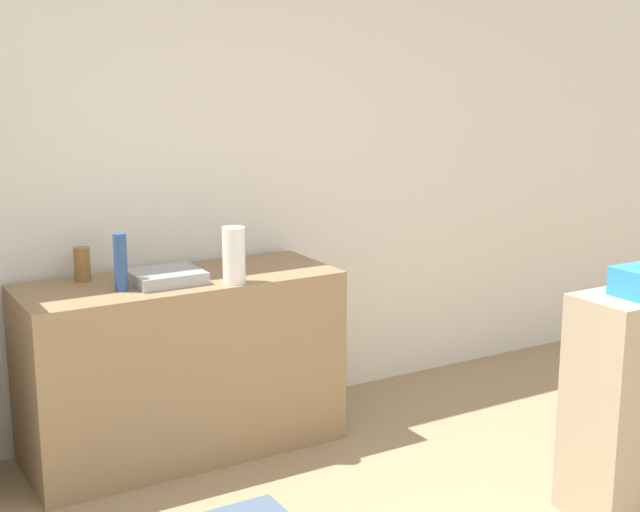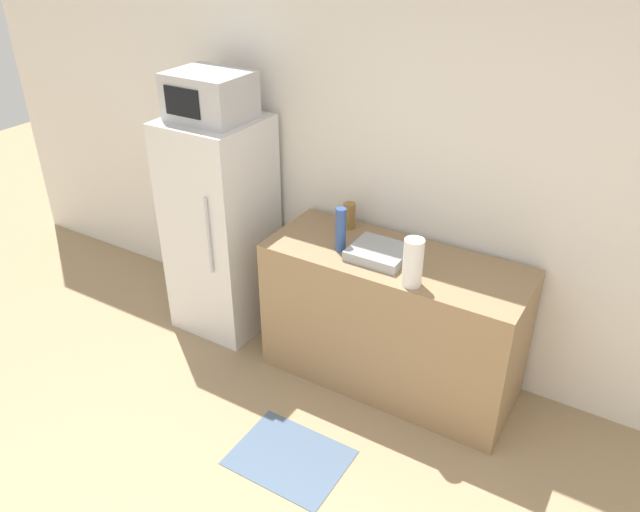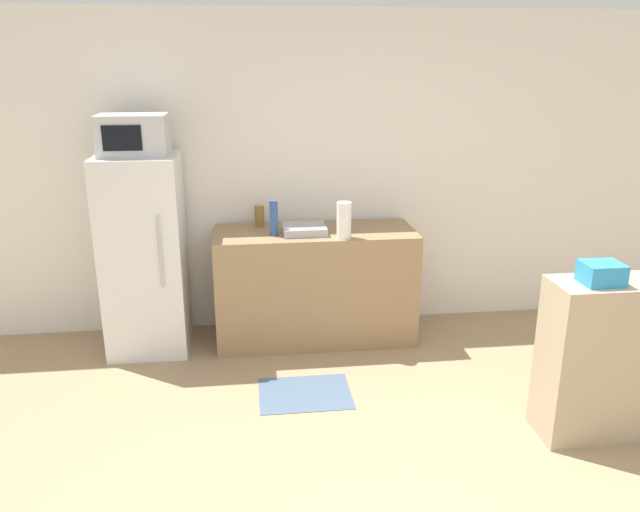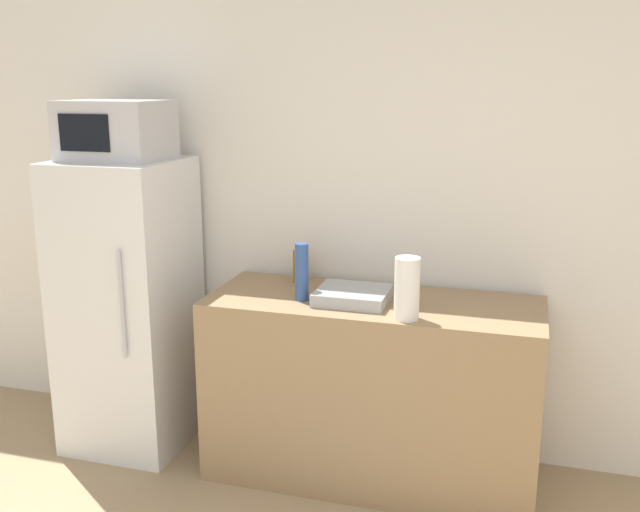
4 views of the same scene
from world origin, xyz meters
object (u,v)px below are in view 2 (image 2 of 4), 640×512
Objects in this scene: refrigerator at (222,227)px; microwave at (210,96)px; bottle_short at (349,215)px; paper_towel_roll at (413,262)px; bottle_tall at (341,230)px.

microwave is (-0.00, -0.00, 0.92)m from refrigerator.
paper_towel_roll is at bearing -34.18° from bottle_short.
bottle_tall is at bearing 165.70° from paper_towel_roll.
bottle_tall is (1.00, -0.08, -0.64)m from microwave.
microwave is 1.78× the size of bottle_tall.
microwave reaches higher than paper_towel_roll.
bottle_short is 0.61× the size of paper_towel_roll.
paper_towel_roll is at bearing -8.19° from refrigerator.
bottle_short is (0.90, 0.21, -0.69)m from microwave.
paper_towel_roll reaches higher than bottle_tall.
refrigerator is at bearing 72.32° from microwave.
microwave reaches higher than refrigerator.
bottle_tall reaches higher than bottle_short.
bottle_tall is (1.00, -0.09, 0.28)m from refrigerator.
microwave is at bearing -107.68° from refrigerator.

